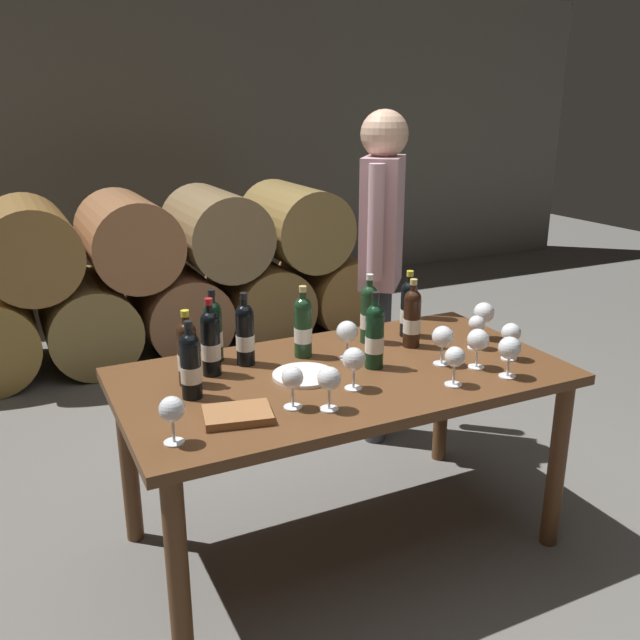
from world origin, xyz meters
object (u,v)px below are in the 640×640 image
dining_table (342,393)px  wine_bottle_0 (303,326)px  wine_bottle_6 (213,330)px  wine_bottle_9 (187,353)px  wine_bottle_2 (375,335)px  wine_bottle_5 (245,334)px  wine_glass_8 (443,338)px  sommelier_presenting (381,248)px  wine_bottle_7 (369,313)px  wine_glass_4 (354,360)px  wine_glass_1 (329,380)px  wine_glass_0 (484,313)px  wine_glass_6 (477,325)px  wine_bottle_8 (409,308)px  serving_plate (304,375)px  wine_glass_10 (511,334)px  wine_bottle_4 (412,317)px  wine_glass_7 (172,411)px  tasting_notebook (238,415)px  wine_glass_11 (510,349)px  wine_glass_3 (347,333)px  wine_bottle_1 (211,342)px  wine_glass_2 (455,358)px  wine_glass_9 (293,379)px  wine_bottle_3 (191,365)px  wine_glass_5 (478,341)px

dining_table → wine_bottle_0: wine_bottle_0 is taller
wine_bottle_6 → wine_bottle_9: wine_bottle_6 is taller
wine_bottle_2 → wine_bottle_6: bearing=147.6°
wine_bottle_2 → wine_bottle_5: size_ratio=1.04×
wine_bottle_2 → wine_glass_8: wine_bottle_2 is taller
wine_bottle_6 → sommelier_presenting: 1.11m
wine_bottle_7 → wine_glass_4: 0.51m
wine_bottle_6 → wine_glass_1: (0.21, -0.61, -0.02)m
wine_bottle_5 → wine_bottle_0: bearing=-4.5°
wine_glass_0 → sommelier_presenting: (-0.12, 0.68, 0.17)m
dining_table → wine_bottle_7: bearing=44.4°
wine_bottle_2 → wine_bottle_9: (-0.70, 0.15, -0.01)m
wine_bottle_9 → wine_glass_6: (1.19, -0.15, -0.02)m
wine_bottle_8 → serving_plate: 0.66m
wine_bottle_9 → wine_bottle_0: bearing=9.2°
wine_bottle_6 → wine_glass_10: (1.07, -0.50, -0.02)m
wine_bottle_4 → wine_glass_10: bearing=-48.1°
wine_glass_1 → wine_glass_7: size_ratio=1.01×
sommelier_presenting → wine_glass_4: bearing=-125.5°
wine_bottle_5 → tasting_notebook: 0.50m
wine_bottle_8 → wine_glass_11: 0.57m
dining_table → sommelier_presenting: 1.04m
wine_glass_3 → wine_glass_11: size_ratio=1.01×
wine_bottle_2 → wine_bottle_7: (0.13, 0.26, -0.00)m
sommelier_presenting → wine_glass_3: bearing=-129.8°
wine_bottle_7 → wine_glass_1: wine_bottle_7 is taller
wine_glass_11 → serving_plate: bearing=154.3°
wine_glass_6 → wine_glass_8: (-0.24, -0.09, 0.01)m
serving_plate → dining_table: bearing=-5.4°
wine_bottle_0 → wine_bottle_2: 0.30m
serving_plate → wine_glass_3: bearing=22.3°
wine_bottle_7 → wine_bottle_4: bearing=-42.5°
wine_bottle_1 → wine_glass_2: bearing=-32.4°
wine_bottle_8 → wine_glass_3: bearing=-160.3°
wine_bottle_6 → wine_glass_9: bearing=-79.0°
dining_table → wine_glass_1: bearing=-125.3°
wine_bottle_1 → wine_glass_7: (-0.27, -0.48, -0.02)m
dining_table → wine_glass_4: wine_glass_4 is taller
wine_bottle_2 → wine_bottle_3: bearing=177.4°
wine_bottle_4 → wine_glass_5: wine_bottle_4 is taller
wine_bottle_0 → wine_glass_2: bearing=-54.0°
wine_bottle_0 → wine_glass_8: bearing=-35.3°
wine_glass_6 → wine_glass_11: wine_glass_11 is taller
wine_glass_3 → sommelier_presenting: (0.53, 0.64, 0.17)m
wine_bottle_4 → wine_glass_8: bearing=-92.0°
dining_table → wine_bottle_3: bearing=178.1°
wine_glass_0 → serving_plate: size_ratio=0.68×
wine_glass_7 → wine_glass_11: 1.26m
wine_bottle_7 → sommelier_presenting: sommelier_presenting is taller
wine_bottle_4 → wine_glass_10: wine_bottle_4 is taller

